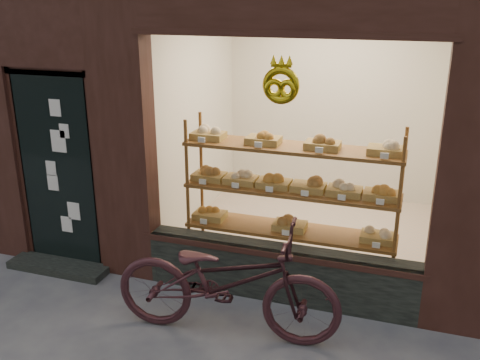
% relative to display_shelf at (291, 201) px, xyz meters
% --- Properties ---
extents(display_shelf, '(2.20, 0.45, 1.70)m').
position_rel_display_shelf_xyz_m(display_shelf, '(0.00, 0.00, 0.00)').
color(display_shelf, brown).
rests_on(display_shelf, ground).
extents(bicycle, '(2.07, 0.89, 1.06)m').
position_rel_display_shelf_xyz_m(bicycle, '(-0.28, -1.17, -0.35)').
color(bicycle, '#33181D').
rests_on(bicycle, ground).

